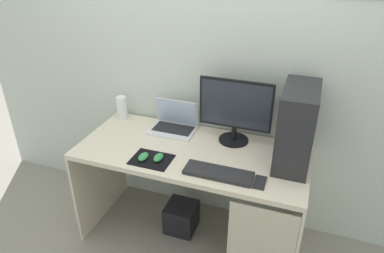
% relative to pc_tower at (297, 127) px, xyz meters
% --- Properties ---
extents(ground_plane, '(8.00, 8.00, 0.00)m').
position_rel_pc_tower_xyz_m(ground_plane, '(-0.65, -0.09, -1.02)').
color(ground_plane, gray).
extents(wall_back, '(4.00, 0.05, 2.60)m').
position_rel_pc_tower_xyz_m(wall_back, '(-0.64, 0.30, 0.28)').
color(wall_back, beige).
rests_on(wall_back, ground_plane).
extents(desk, '(1.55, 0.69, 0.77)m').
position_rel_pc_tower_xyz_m(desk, '(-0.63, -0.10, -0.40)').
color(desk, beige).
rests_on(desk, ground_plane).
extents(pc_tower, '(0.21, 0.43, 0.50)m').
position_rel_pc_tower_xyz_m(pc_tower, '(0.00, 0.00, 0.00)').
color(pc_tower, '#232326').
rests_on(pc_tower, desk).
extents(monitor, '(0.50, 0.21, 0.46)m').
position_rel_pc_tower_xyz_m(monitor, '(-0.41, 0.12, -0.01)').
color(monitor, black).
rests_on(monitor, desk).
extents(laptop, '(0.33, 0.23, 0.22)m').
position_rel_pc_tower_xyz_m(laptop, '(-0.87, 0.14, -0.21)').
color(laptop, silver).
rests_on(laptop, desk).
extents(speaker, '(0.08, 0.08, 0.18)m').
position_rel_pc_tower_xyz_m(speaker, '(-1.32, 0.17, -0.16)').
color(speaker, white).
rests_on(speaker, desk).
extents(keyboard, '(0.42, 0.14, 0.02)m').
position_rel_pc_tower_xyz_m(keyboard, '(-0.40, -0.30, -0.24)').
color(keyboard, '#232326').
rests_on(keyboard, desk).
extents(mousepad, '(0.26, 0.20, 0.00)m').
position_rel_pc_tower_xyz_m(mousepad, '(-0.85, -0.29, -0.25)').
color(mousepad, black).
rests_on(mousepad, desk).
extents(mouse_left, '(0.06, 0.10, 0.03)m').
position_rel_pc_tower_xyz_m(mouse_left, '(-0.81, -0.28, -0.23)').
color(mouse_left, '#338C4C').
rests_on(mouse_left, mousepad).
extents(mouse_right, '(0.06, 0.10, 0.03)m').
position_rel_pc_tower_xyz_m(mouse_right, '(-0.90, -0.30, -0.23)').
color(mouse_right, '#338C4C').
rests_on(mouse_right, mousepad).
extents(cell_phone, '(0.07, 0.13, 0.01)m').
position_rel_pc_tower_xyz_m(cell_phone, '(-0.15, -0.30, -0.25)').
color(cell_phone, '#232326').
rests_on(cell_phone, desk).
extents(subwoofer, '(0.23, 0.23, 0.23)m').
position_rel_pc_tower_xyz_m(subwoofer, '(-0.75, -0.05, -0.91)').
color(subwoofer, black).
rests_on(subwoofer, ground_plane).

